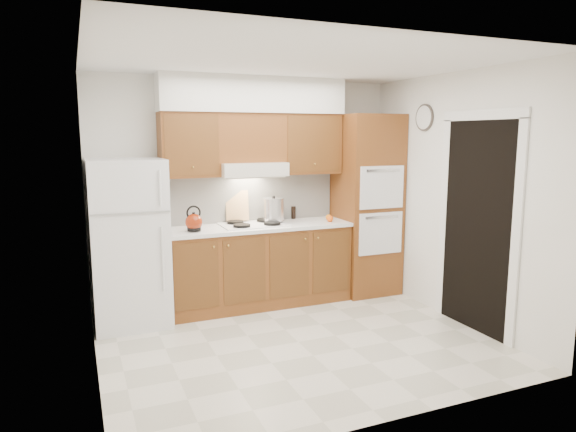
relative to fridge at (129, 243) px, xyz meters
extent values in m
plane|color=beige|center=(1.41, -1.14, -0.86)|extent=(3.60, 3.60, 0.00)
plane|color=white|center=(1.41, -1.14, 1.74)|extent=(3.60, 3.60, 0.00)
cube|color=white|center=(1.41, 0.36, 0.44)|extent=(3.60, 0.02, 2.60)
cube|color=white|center=(-0.40, -1.14, 0.44)|extent=(0.02, 3.00, 2.60)
cube|color=white|center=(3.21, -1.14, 0.44)|extent=(0.02, 3.00, 2.60)
cube|color=white|center=(0.00, 0.00, 0.00)|extent=(0.75, 0.72, 1.72)
cube|color=brown|center=(1.43, 0.06, -0.41)|extent=(2.11, 0.60, 0.90)
cube|color=white|center=(1.43, 0.05, 0.06)|extent=(2.13, 0.62, 0.04)
cube|color=white|center=(1.43, 0.34, 0.36)|extent=(2.11, 0.03, 0.56)
cube|color=brown|center=(2.85, 0.03, 0.24)|extent=(0.70, 0.65, 2.20)
cube|color=brown|center=(0.69, 0.19, 0.99)|extent=(0.63, 0.33, 0.70)
cube|color=brown|center=(2.12, 0.19, 0.99)|extent=(0.73, 0.33, 0.70)
cube|color=silver|center=(1.38, 0.13, 0.71)|extent=(0.75, 0.45, 0.15)
cube|color=brown|center=(1.38, 0.19, 1.06)|extent=(0.75, 0.33, 0.55)
cube|color=silver|center=(1.43, 0.18, 1.54)|extent=(2.13, 0.36, 0.40)
cube|color=white|center=(1.38, 0.07, 0.09)|extent=(0.74, 0.50, 0.01)
cube|color=black|center=(3.19, -1.49, 0.19)|extent=(0.02, 0.90, 2.10)
cylinder|color=#3F3833|center=(3.19, -0.59, 1.29)|extent=(0.02, 0.30, 0.30)
sphere|color=maroon|center=(0.67, -0.06, 0.18)|extent=(0.21, 0.21, 0.18)
cube|color=tan|center=(1.26, 0.31, 0.28)|extent=(0.28, 0.13, 0.35)
cylinder|color=silver|center=(1.64, 0.11, 0.24)|extent=(0.25, 0.25, 0.25)
cylinder|color=black|center=(1.76, 0.31, 0.17)|extent=(0.07, 0.07, 0.18)
cylinder|color=black|center=(1.78, 0.26, 0.16)|extent=(0.06, 0.06, 0.16)
cylinder|color=black|center=(1.98, 0.31, 0.16)|extent=(0.07, 0.07, 0.15)
sphere|color=orange|center=(2.28, -0.08, 0.12)|extent=(0.09, 0.09, 0.08)
sphere|color=orange|center=(2.32, 0.03, 0.12)|extent=(0.08, 0.08, 0.07)
camera|label=1|loc=(-0.48, -5.40, 1.10)|focal=32.00mm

